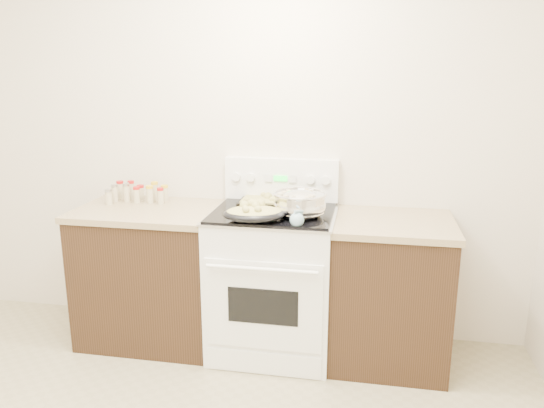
# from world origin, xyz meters

# --- Properties ---
(room_shell) EXTENTS (4.10, 3.60, 2.75)m
(room_shell) POSITION_xyz_m (0.00, 0.00, 1.70)
(room_shell) COLOR beige
(room_shell) RESTS_ON ground
(counter_left) EXTENTS (0.93, 0.67, 0.92)m
(counter_left) POSITION_xyz_m (-0.48, 1.43, 0.46)
(counter_left) COLOR black
(counter_left) RESTS_ON ground
(counter_right) EXTENTS (0.73, 0.67, 0.92)m
(counter_right) POSITION_xyz_m (1.08, 1.43, 0.46)
(counter_right) COLOR black
(counter_right) RESTS_ON ground
(kitchen_range) EXTENTS (0.78, 0.73, 1.22)m
(kitchen_range) POSITION_xyz_m (0.35, 1.42, 0.49)
(kitchen_range) COLOR white
(kitchen_range) RESTS_ON ground
(mixing_bowl) EXTENTS (0.41, 0.41, 0.19)m
(mixing_bowl) POSITION_xyz_m (0.53, 1.33, 1.02)
(mixing_bowl) COLOR silver
(mixing_bowl) RESTS_ON kitchen_range
(roasting_pan) EXTENTS (0.41, 0.33, 0.11)m
(roasting_pan) POSITION_xyz_m (0.28, 1.18, 0.99)
(roasting_pan) COLOR black
(roasting_pan) RESTS_ON kitchen_range
(baking_sheet) EXTENTS (0.38, 0.27, 0.06)m
(baking_sheet) POSITION_xyz_m (0.28, 1.61, 0.96)
(baking_sheet) COLOR black
(baking_sheet) RESTS_ON kitchen_range
(wooden_spoon) EXTENTS (0.11, 0.25, 0.04)m
(wooden_spoon) POSITION_xyz_m (0.43, 1.34, 0.95)
(wooden_spoon) COLOR #A9844D
(wooden_spoon) RESTS_ON kitchen_range
(blue_ladle) EXTENTS (0.16, 0.26, 0.10)m
(blue_ladle) POSITION_xyz_m (0.54, 1.15, 0.98)
(blue_ladle) COLOR #779EB2
(blue_ladle) RESTS_ON kitchen_range
(spice_jars) EXTENTS (0.38, 0.22, 0.13)m
(spice_jars) POSITION_xyz_m (-0.62, 1.58, 0.98)
(spice_jars) COLOR #BFB28C
(spice_jars) RESTS_ON counter_left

